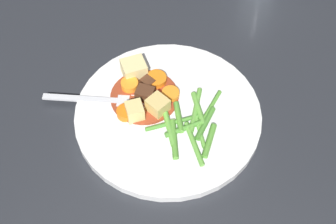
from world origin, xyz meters
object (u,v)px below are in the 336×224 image
at_px(dinner_plate, 168,115).
at_px(potato_chunk_1, 158,105).
at_px(potato_chunk_0, 135,111).
at_px(carrot_slice_3, 156,80).
at_px(carrot_slice_1, 126,113).
at_px(potato_chunk_2, 134,69).
at_px(fork, 103,100).
at_px(carrot_slice_0, 171,94).
at_px(meat_chunk_0, 144,95).
at_px(meat_chunk_1, 148,83).
at_px(carrot_slice_2, 129,86).

distance_m(dinner_plate, potato_chunk_1, 0.02).
relative_size(potato_chunk_0, potato_chunk_1, 0.93).
relative_size(carrot_slice_3, potato_chunk_1, 1.14).
height_order(carrot_slice_1, potato_chunk_2, potato_chunk_2).
relative_size(potato_chunk_0, fork, 0.17).
bearing_deg(potato_chunk_2, carrot_slice_0, -179.57).
distance_m(carrot_slice_0, carrot_slice_3, 0.04).
distance_m(dinner_plate, potato_chunk_0, 0.05).
distance_m(carrot_slice_3, potato_chunk_2, 0.04).
bearing_deg(meat_chunk_0, fork, 42.06).
bearing_deg(carrot_slice_0, fork, 43.08).
relative_size(carrot_slice_0, potato_chunk_1, 0.96).
bearing_deg(potato_chunk_0, meat_chunk_1, -68.49).
xyz_separation_m(meat_chunk_0, meat_chunk_1, (0.01, -0.02, -0.00)).
distance_m(carrot_slice_2, meat_chunk_0, 0.03).
height_order(dinner_plate, carrot_slice_3, carrot_slice_3).
bearing_deg(meat_chunk_1, carrot_slice_3, -113.51).
height_order(carrot_slice_0, meat_chunk_1, meat_chunk_1).
xyz_separation_m(carrot_slice_2, fork, (0.02, 0.04, -0.01)).
distance_m(carrot_slice_1, potato_chunk_1, 0.05).
relative_size(carrot_slice_0, carrot_slice_3, 0.84).
bearing_deg(dinner_plate, potato_chunk_2, -16.13).
distance_m(carrot_slice_1, potato_chunk_2, 0.08).
bearing_deg(fork, meat_chunk_1, -117.88).
height_order(potato_chunk_1, meat_chunk_1, potato_chunk_1).
relative_size(carrot_slice_3, fork, 0.21).
relative_size(carrot_slice_1, carrot_slice_3, 0.84).
bearing_deg(dinner_plate, potato_chunk_0, 46.88).
height_order(meat_chunk_0, fork, meat_chunk_0).
height_order(carrot_slice_1, meat_chunk_0, meat_chunk_0).
distance_m(potato_chunk_2, meat_chunk_0, 0.05).
xyz_separation_m(carrot_slice_0, meat_chunk_0, (0.03, 0.03, 0.00)).
bearing_deg(fork, potato_chunk_2, -92.13).
bearing_deg(potato_chunk_2, dinner_plate, 163.87).
bearing_deg(potato_chunk_2, carrot_slice_3, -166.66).
height_order(dinner_plate, carrot_slice_2, carrot_slice_2).
bearing_deg(potato_chunk_1, carrot_slice_3, -48.72).
bearing_deg(fork, dinner_plate, -153.90).
relative_size(dinner_plate, meat_chunk_1, 14.31).
bearing_deg(dinner_plate, meat_chunk_0, 3.37).
relative_size(potato_chunk_0, potato_chunk_2, 0.72).
relative_size(carrot_slice_2, potato_chunk_0, 1.03).
xyz_separation_m(carrot_slice_1, meat_chunk_0, (-0.00, -0.04, 0.00)).
distance_m(carrot_slice_3, potato_chunk_1, 0.06).
height_order(potato_chunk_1, potato_chunk_2, same).
height_order(carrot_slice_1, carrot_slice_3, same).
height_order(potato_chunk_1, meat_chunk_0, potato_chunk_1).
relative_size(carrot_slice_2, carrot_slice_3, 0.84).
xyz_separation_m(dinner_plate, carrot_slice_1, (0.05, 0.04, 0.01)).
xyz_separation_m(carrot_slice_0, fork, (0.08, 0.07, -0.00)).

